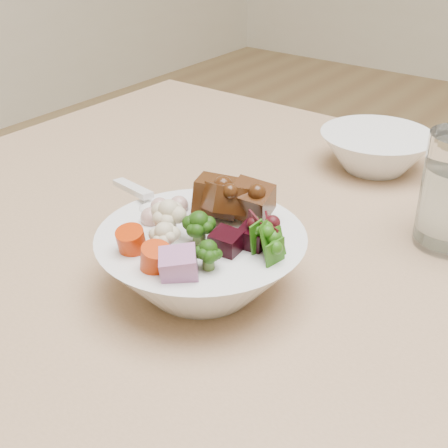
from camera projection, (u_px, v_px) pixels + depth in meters
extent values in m
cylinder|color=tan|center=(180.00, 256.00, 1.32)|extent=(0.05, 0.05, 0.63)
cylinder|color=tan|center=(372.00, 343.00, 1.26)|extent=(0.03, 0.03, 0.40)
sphere|color=black|center=(199.00, 233.00, 0.56)|extent=(0.03, 0.03, 0.03)
sphere|color=beige|center=(169.00, 224.00, 0.58)|extent=(0.04, 0.04, 0.04)
cube|color=black|center=(253.00, 239.00, 0.56)|extent=(0.03, 0.03, 0.02)
cube|color=#A16192|center=(179.00, 267.00, 0.52)|extent=(0.04, 0.04, 0.03)
cylinder|color=red|center=(132.00, 243.00, 0.55)|extent=(0.03, 0.03, 0.03)
sphere|color=tan|center=(151.00, 218.00, 0.60)|extent=(0.02, 0.02, 0.02)
ellipsoid|color=white|center=(156.00, 211.00, 0.63)|extent=(0.05, 0.04, 0.01)
cube|color=white|center=(133.00, 188.00, 0.66)|extent=(0.07, 0.04, 0.02)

